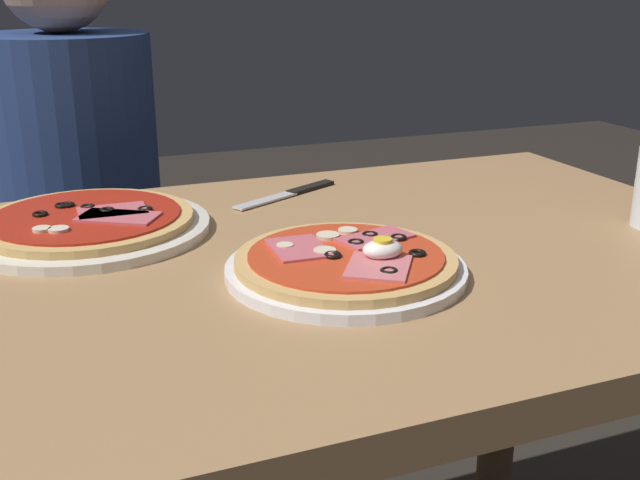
% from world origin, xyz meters
% --- Properties ---
extents(dining_table, '(1.19, 0.73, 0.77)m').
position_xyz_m(dining_table, '(0.00, 0.00, 0.64)').
color(dining_table, '#9E754C').
rests_on(dining_table, ground).
extents(pizza_foreground, '(0.26, 0.26, 0.05)m').
position_xyz_m(pizza_foreground, '(0.04, -0.08, 0.78)').
color(pizza_foreground, white).
rests_on(pizza_foreground, dining_table).
extents(pizza_across_left, '(0.31, 0.31, 0.03)m').
position_xyz_m(pizza_across_left, '(-0.21, 0.18, 0.78)').
color(pizza_across_left, silver).
rests_on(pizza_across_left, dining_table).
extents(knife, '(0.18, 0.10, 0.01)m').
position_xyz_m(knife, '(0.09, 0.25, 0.77)').
color(knife, silver).
rests_on(knife, dining_table).
extents(diner_person, '(0.32, 0.32, 1.18)m').
position_xyz_m(diner_person, '(-0.18, 0.74, 0.56)').
color(diner_person, black).
rests_on(diner_person, ground).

